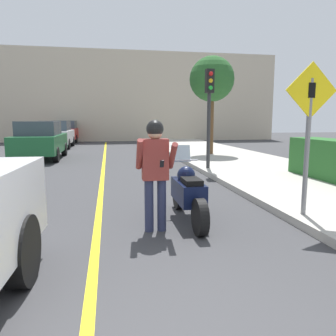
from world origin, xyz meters
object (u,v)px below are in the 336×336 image
Objects in this scene: street_tree at (212,80)px; parked_car_red at (66,131)px; person_biker at (155,164)px; parked_car_white at (56,134)px; crossing_sign at (309,125)px; traffic_light at (209,99)px; parked_car_green at (40,140)px; motorcycle at (188,193)px.

street_tree reaches higher than parked_car_red.
person_biker reaches higher than parked_car_white.
parked_car_red is (-0.07, 5.33, 0.00)m from parked_car_white.
person_biker is at bearing 179.70° from crossing_sign.
crossing_sign is at bearing -90.17° from traffic_light.
traffic_light is at bearing -108.57° from street_tree.
parked_car_white is (-3.91, 16.48, -0.21)m from person_biker.
traffic_light is 17.61m from parked_car_red.
parked_car_green is 6.12m from parked_car_white.
parked_car_white is (-7.99, 6.47, -2.73)m from street_tree.
parked_car_white and parked_car_red have the same top height.
motorcycle is 0.84× the size of crossing_sign.
person_biker is 0.41× the size of parked_car_green.
parked_car_red is at bearing 102.17° from motorcycle.
person_biker is 22.17m from parked_car_red.
person_biker is 11.00m from parked_car_green.
person_biker is 0.69× the size of crossing_sign.
parked_car_red is at bearing 124.34° from street_tree.
parked_car_white is 5.33m from parked_car_red.
crossing_sign is at bearing -58.99° from parked_car_green.
parked_car_white is (-0.23, 6.11, 0.00)m from parked_car_green.
person_biker is at bearing -112.18° from street_tree.
person_biker is at bearing -76.65° from parked_car_white.
motorcycle is 0.50× the size of parked_car_red.
motorcycle is at bearing -77.83° from parked_car_red.
parked_car_white is at bearing 105.81° from motorcycle.
street_tree reaches higher than traffic_light.
person_biker reaches higher than parked_car_green.
person_biker is at bearing -114.97° from traffic_light.
person_biker is 16.94m from parked_car_white.
traffic_light is (1.94, 5.08, 1.91)m from motorcycle.
motorcycle is 16.67m from parked_car_white.
traffic_light reaches higher than motorcycle.
traffic_light is 8.06m from parked_car_green.
crossing_sign is (2.56, -0.01, 0.59)m from person_biker.
parked_car_green is at bearing -87.87° from parked_car_white.
crossing_sign reaches higher than parked_car_white.
parked_car_red is at bearing 111.91° from traffic_light.
parked_car_green is (-3.68, 10.37, -0.21)m from person_biker.
motorcycle is 10.63m from street_tree.
person_biker is 0.41× the size of parked_car_white.
crossing_sign is 12.14m from parked_car_green.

